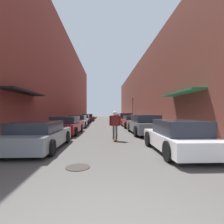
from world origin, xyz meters
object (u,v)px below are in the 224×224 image
(parked_car_right_2, at_px, (132,122))
(manhole_cover, at_px, (78,167))
(parked_car_left_1, at_px, (66,125))
(skateboarder, at_px, (115,123))
(parked_car_left_0, at_px, (38,136))
(parked_car_left_2, at_px, (78,121))
(parked_car_right_0, at_px, (178,137))
(parked_car_right_1, at_px, (145,125))
(parked_car_right_4, at_px, (122,118))
(parked_car_right_3, at_px, (125,119))
(traffic_light, at_px, (133,107))
(parked_car_left_3, at_px, (83,119))
(parked_car_left_4, at_px, (88,117))

(parked_car_right_2, relative_size, manhole_cover, 6.55)
(parked_car_left_1, bearing_deg, skateboarder, -42.91)
(parked_car_left_0, height_order, parked_car_left_1, parked_car_left_1)
(parked_car_left_2, distance_m, parked_car_right_0, 13.12)
(parked_car_right_1, relative_size, parked_car_right_4, 1.03)
(parked_car_left_0, bearing_deg, parked_car_right_3, 69.69)
(parked_car_left_1, relative_size, traffic_light, 1.11)
(parked_car_right_4, distance_m, manhole_cover, 23.69)
(parked_car_right_1, height_order, parked_car_right_4, parked_car_right_1)
(parked_car_right_0, relative_size, parked_car_right_3, 0.99)
(parked_car_left_3, bearing_deg, traffic_light, 43.99)
(parked_car_right_2, xyz_separation_m, traffic_light, (2.42, 14.28, 1.94))
(parked_car_left_3, xyz_separation_m, parked_car_left_4, (0.07, 5.97, 0.00))
(skateboarder, distance_m, manhole_cover, 4.92)
(parked_car_left_2, height_order, parked_car_left_4, parked_car_left_2)
(parked_car_left_0, xyz_separation_m, traffic_light, (8.16, 24.30, 1.95))
(parked_car_left_1, distance_m, parked_car_left_2, 5.73)
(parked_car_right_1, xyz_separation_m, parked_car_right_4, (-0.03, 16.05, -0.07))
(parked_car_right_1, bearing_deg, parked_car_left_4, 107.99)
(parked_car_left_4, distance_m, traffic_light, 8.55)
(parked_car_left_2, bearing_deg, parked_car_left_0, -90.50)
(parked_car_right_1, bearing_deg, parked_car_left_0, -140.62)
(parked_car_left_1, bearing_deg, parked_car_left_4, 90.11)
(parked_car_right_0, relative_size, skateboarder, 2.52)
(parked_car_left_1, bearing_deg, parked_car_left_2, 89.96)
(parked_car_right_3, relative_size, manhole_cover, 6.00)
(parked_car_left_0, distance_m, parked_car_left_3, 16.41)
(parked_car_left_1, relative_size, parked_car_right_0, 1.05)
(parked_car_left_2, bearing_deg, parked_car_right_1, -47.17)
(parked_car_right_4, bearing_deg, parked_car_left_1, -109.90)
(parked_car_left_0, relative_size, parked_car_right_2, 0.93)
(parked_car_left_3, relative_size, skateboarder, 2.81)
(parked_car_left_0, xyz_separation_m, skateboarder, (3.47, 2.02, 0.43))
(parked_car_right_2, height_order, manhole_cover, parked_car_right_2)
(parked_car_left_2, bearing_deg, parked_car_right_3, 38.32)
(parked_car_right_0, bearing_deg, parked_car_left_0, 170.87)
(parked_car_left_3, bearing_deg, parked_car_right_2, -47.97)
(parked_car_left_0, distance_m, parked_car_left_1, 5.16)
(skateboarder, bearing_deg, manhole_cover, -106.61)
(parked_car_left_4, height_order, parked_car_right_1, parked_car_right_1)
(parked_car_right_2, distance_m, skateboarder, 8.33)
(parked_car_left_0, relative_size, parked_car_right_4, 0.95)
(parked_car_right_2, height_order, parked_car_right_4, parked_car_right_4)
(manhole_cover, bearing_deg, parked_car_right_4, 81.10)
(parked_car_right_3, bearing_deg, parked_car_right_4, 88.99)
(parked_car_right_0, bearing_deg, parked_car_right_3, 90.47)
(parked_car_left_1, bearing_deg, parked_car_right_4, 70.10)
(parked_car_right_2, bearing_deg, traffic_light, 80.40)
(parked_car_right_3, xyz_separation_m, manhole_cover, (-3.57, -17.88, -0.66))
(parked_car_right_0, distance_m, parked_car_right_2, 10.95)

